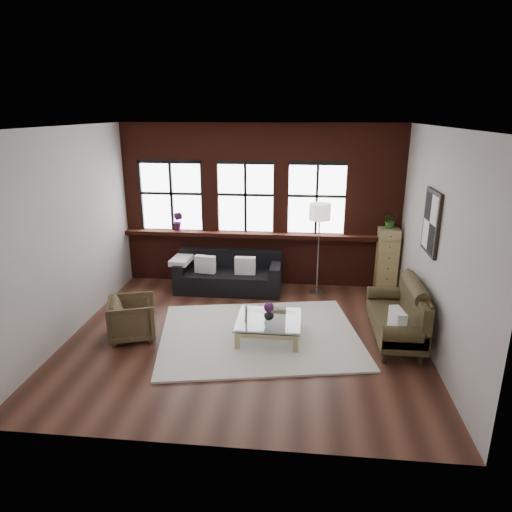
# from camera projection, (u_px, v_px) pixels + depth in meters

# --- Properties ---
(floor) EXTENTS (5.50, 5.50, 0.00)m
(floor) POSITION_uv_depth(u_px,v_px,m) (246.00, 336.00, 7.22)
(floor) COLOR #3A1D15
(floor) RESTS_ON ground
(ceiling) EXTENTS (5.50, 5.50, 0.00)m
(ceiling) POSITION_uv_depth(u_px,v_px,m) (244.00, 127.00, 6.25)
(ceiling) COLOR white
(ceiling) RESTS_ON ground
(wall_back) EXTENTS (5.50, 0.00, 5.50)m
(wall_back) POSITION_uv_depth(u_px,v_px,m) (261.00, 206.00, 9.10)
(wall_back) COLOR #B5AEA9
(wall_back) RESTS_ON ground
(wall_front) EXTENTS (5.50, 0.00, 5.50)m
(wall_front) POSITION_uv_depth(u_px,v_px,m) (212.00, 309.00, 4.37)
(wall_front) COLOR #B5AEA9
(wall_front) RESTS_ON ground
(wall_left) EXTENTS (0.00, 5.00, 5.00)m
(wall_left) POSITION_uv_depth(u_px,v_px,m) (68.00, 234.00, 7.01)
(wall_left) COLOR #B5AEA9
(wall_left) RESTS_ON ground
(wall_right) EXTENTS (0.00, 5.00, 5.00)m
(wall_right) POSITION_uv_depth(u_px,v_px,m) (437.00, 245.00, 6.46)
(wall_right) COLOR #B5AEA9
(wall_right) RESTS_ON ground
(brick_backwall) EXTENTS (5.50, 0.12, 3.20)m
(brick_backwall) POSITION_uv_depth(u_px,v_px,m) (261.00, 206.00, 9.05)
(brick_backwall) COLOR #451910
(brick_backwall) RESTS_ON floor
(sill_ledge) EXTENTS (5.50, 0.30, 0.08)m
(sill_ledge) POSITION_uv_depth(u_px,v_px,m) (260.00, 235.00, 9.13)
(sill_ledge) COLOR #451910
(sill_ledge) RESTS_ON brick_backwall
(window_left) EXTENTS (1.38, 0.10, 1.50)m
(window_left) POSITION_uv_depth(u_px,v_px,m) (172.00, 197.00, 9.19)
(window_left) COLOR black
(window_left) RESTS_ON brick_backwall
(window_mid) EXTENTS (1.38, 0.10, 1.50)m
(window_mid) POSITION_uv_depth(u_px,v_px,m) (246.00, 198.00, 9.04)
(window_mid) COLOR black
(window_mid) RESTS_ON brick_backwall
(window_right) EXTENTS (1.38, 0.10, 1.50)m
(window_right) POSITION_uv_depth(u_px,v_px,m) (317.00, 200.00, 8.90)
(window_right) COLOR black
(window_right) RESTS_ON brick_backwall
(wall_poster) EXTENTS (0.05, 0.74, 0.94)m
(wall_poster) POSITION_uv_depth(u_px,v_px,m) (432.00, 222.00, 6.68)
(wall_poster) COLOR black
(wall_poster) RESTS_ON wall_right
(shag_rug) EXTENTS (3.48, 2.96, 0.03)m
(shag_rug) POSITION_uv_depth(u_px,v_px,m) (260.00, 335.00, 7.23)
(shag_rug) COLOR silver
(shag_rug) RESTS_ON floor
(dark_sofa) EXTENTS (2.06, 0.83, 0.74)m
(dark_sofa) POSITION_uv_depth(u_px,v_px,m) (229.00, 273.00, 8.97)
(dark_sofa) COLOR black
(dark_sofa) RESTS_ON floor
(pillow_a) EXTENTS (0.42, 0.20, 0.34)m
(pillow_a) POSITION_uv_depth(u_px,v_px,m) (205.00, 264.00, 8.86)
(pillow_a) COLOR white
(pillow_a) RESTS_ON dark_sofa
(pillow_b) EXTENTS (0.41, 0.16, 0.34)m
(pillow_b) POSITION_uv_depth(u_px,v_px,m) (245.00, 266.00, 8.78)
(pillow_b) COLOR white
(pillow_b) RESTS_ON dark_sofa
(vintage_settee) EXTENTS (0.75, 1.68, 0.90)m
(vintage_settee) POSITION_uv_depth(u_px,v_px,m) (395.00, 313.00, 6.98)
(vintage_settee) COLOR #38301A
(vintage_settee) RESTS_ON floor
(pillow_settee) EXTENTS (0.20, 0.40, 0.34)m
(pillow_settee) POSITION_uv_depth(u_px,v_px,m) (397.00, 321.00, 6.47)
(pillow_settee) COLOR white
(pillow_settee) RESTS_ON vintage_settee
(armchair) EXTENTS (0.90, 0.88, 0.65)m
(armchair) POSITION_uv_depth(u_px,v_px,m) (132.00, 318.00, 7.10)
(armchair) COLOR #403420
(armchair) RESTS_ON floor
(coffee_table) EXTENTS (0.99, 0.99, 0.33)m
(coffee_table) POSITION_uv_depth(u_px,v_px,m) (269.00, 329.00, 7.12)
(coffee_table) COLOR tan
(coffee_table) RESTS_ON shag_rug
(vase) EXTENTS (0.18, 0.18, 0.17)m
(vase) POSITION_uv_depth(u_px,v_px,m) (269.00, 314.00, 7.05)
(vase) COLOR #B2B2B2
(vase) RESTS_ON coffee_table
(flowers) EXTENTS (0.16, 0.16, 0.16)m
(flowers) POSITION_uv_depth(u_px,v_px,m) (269.00, 307.00, 7.01)
(flowers) COLOR #531D56
(flowers) RESTS_ON vase
(drawer_chest) EXTENTS (0.39, 0.39, 1.27)m
(drawer_chest) POSITION_uv_depth(u_px,v_px,m) (387.00, 260.00, 8.88)
(drawer_chest) COLOR tan
(drawer_chest) RESTS_ON floor
(potted_plant_top) EXTENTS (0.34, 0.32, 0.32)m
(potted_plant_top) POSITION_uv_depth(u_px,v_px,m) (390.00, 220.00, 8.64)
(potted_plant_top) COLOR #2D5923
(potted_plant_top) RESTS_ON drawer_chest
(floor_lamp) EXTENTS (0.40, 0.40, 1.92)m
(floor_lamp) POSITION_uv_depth(u_px,v_px,m) (318.00, 246.00, 8.67)
(floor_lamp) COLOR #A5A5A8
(floor_lamp) RESTS_ON floor
(sill_plant) EXTENTS (0.26, 0.24, 0.40)m
(sill_plant) POSITION_uv_depth(u_px,v_px,m) (178.00, 221.00, 9.19)
(sill_plant) COLOR #531D56
(sill_plant) RESTS_ON sill_ledge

